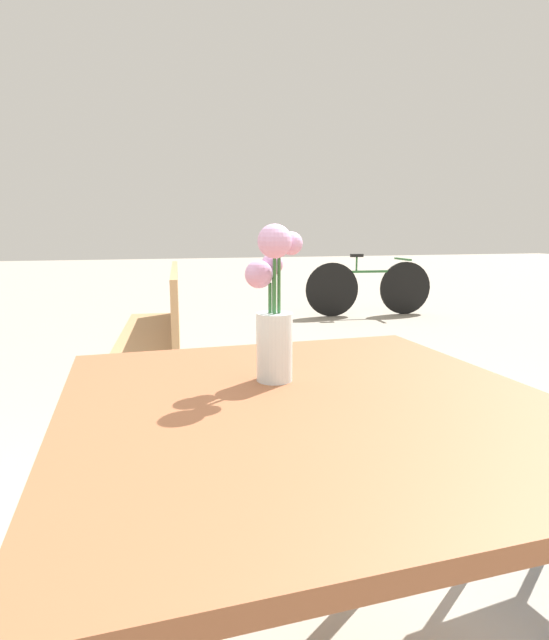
# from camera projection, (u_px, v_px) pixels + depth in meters

# --- Properties ---
(table_front) EXTENTS (0.91, 0.96, 0.76)m
(table_front) POSITION_uv_depth(u_px,v_px,m) (310.00, 447.00, 0.95)
(table_front) COLOR brown
(table_front) RESTS_ON ground_plane
(flower_vase) EXTENTS (0.11, 0.12, 0.33)m
(flower_vase) POSITION_uv_depth(u_px,v_px,m) (274.00, 316.00, 1.03)
(flower_vase) COLOR silver
(flower_vase) RESTS_ON table_front
(bench_middle) EXTENTS (0.51, 1.59, 0.85)m
(bench_middle) POSITION_uv_depth(u_px,v_px,m) (162.00, 331.00, 3.11)
(bench_middle) COLOR tan
(bench_middle) RESTS_ON ground_plane
(bicycle) EXTENTS (1.68, 0.44, 0.80)m
(bicycle) POSITION_uv_depth(u_px,v_px,m) (369.00, 288.00, 6.46)
(bicycle) COLOR black
(bicycle) RESTS_ON ground_plane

